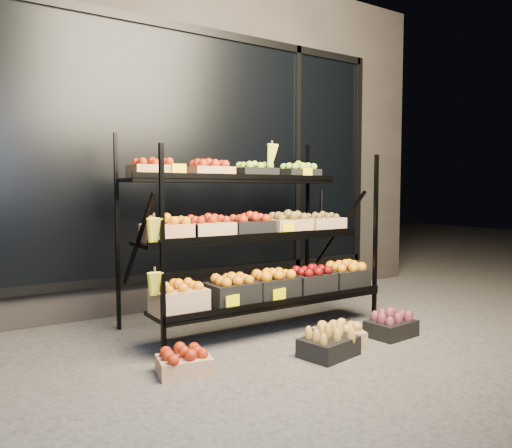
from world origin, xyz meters
TOP-DOWN VIEW (x-y plane):
  - ground at (0.00, 0.00)m, footprint 24.00×24.00m
  - building at (0.00, 2.59)m, footprint 6.00×2.08m
  - display_rack at (-0.01, 0.60)m, footprint 2.18×1.02m
  - floor_crate_left at (-1.00, -0.10)m, footprint 0.38×0.31m
  - floor_crate_midleft at (0.01, -0.34)m, footprint 0.44×0.36m
  - floor_crate_midright at (0.24, -0.20)m, footprint 0.41×0.35m
  - floor_crate_right at (0.76, -0.26)m, footprint 0.40×0.31m

SIDE VIEW (x-z plane):
  - ground at x=0.00m, z-range 0.00..0.00m
  - floor_crate_left at x=-1.00m, z-range -0.01..0.17m
  - floor_crate_midright at x=0.24m, z-range -0.01..0.18m
  - floor_crate_right at x=0.76m, z-range -0.01..0.19m
  - floor_crate_midleft at x=0.01m, z-range -0.01..0.19m
  - display_rack at x=-0.01m, z-range -0.08..1.65m
  - building at x=0.00m, z-range 0.00..3.50m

